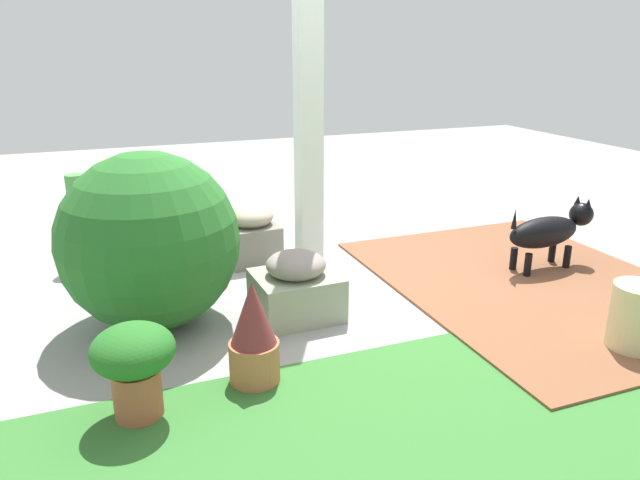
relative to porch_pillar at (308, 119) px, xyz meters
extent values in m
plane|color=#9B9997|center=(-0.27, 0.00, -1.09)|extent=(12.00, 12.00, 0.00)
cube|color=brown|center=(-1.37, 0.60, -1.08)|extent=(1.80, 2.40, 0.02)
cube|color=white|center=(0.00, 0.00, 0.00)|extent=(0.15, 0.15, 2.18)
cube|color=slate|center=(0.26, -0.53, -0.95)|extent=(0.39, 0.41, 0.28)
ellipsoid|color=gray|center=(0.26, -0.53, -0.75)|extent=(0.34, 0.34, 0.15)
cube|color=gray|center=(0.26, 0.48, -0.96)|extent=(0.49, 0.44, 0.26)
ellipsoid|color=gray|center=(0.26, 0.48, -0.76)|extent=(0.35, 0.35, 0.16)
sphere|color=#276726|center=(1.04, 0.27, -0.59)|extent=(1.00, 1.00, 1.00)
cylinder|color=#BE6750|center=(1.41, -0.92, -1.00)|extent=(0.24, 0.24, 0.18)
cylinder|color=#4C9842|center=(1.41, -0.92, -0.67)|extent=(0.13, 0.13, 0.48)
cylinder|color=#A85539|center=(1.21, 1.16, -0.98)|extent=(0.21, 0.21, 0.22)
ellipsoid|color=#246821|center=(1.21, 1.16, -0.77)|extent=(0.35, 0.35, 0.21)
cylinder|color=#B76842|center=(0.67, 1.07, -0.99)|extent=(0.24, 0.24, 0.20)
cone|color=maroon|center=(0.67, 1.07, -0.73)|extent=(0.22, 0.22, 0.31)
ellipsoid|color=black|center=(-1.59, 0.41, -0.80)|extent=(0.60, 0.24, 0.22)
sphere|color=black|center=(-1.93, 0.38, -0.72)|extent=(0.17, 0.17, 0.17)
cone|color=black|center=(-1.93, 0.34, -0.62)|extent=(0.05, 0.05, 0.07)
cone|color=black|center=(-1.93, 0.43, -0.62)|extent=(0.05, 0.05, 0.07)
cylinder|color=black|center=(-1.76, 0.32, -1.00)|extent=(0.05, 0.05, 0.18)
cylinder|color=black|center=(-1.77, 0.46, -1.00)|extent=(0.05, 0.05, 0.18)
cylinder|color=black|center=(-1.40, 0.35, -1.00)|extent=(0.05, 0.05, 0.18)
cylinder|color=black|center=(-1.41, 0.49, -1.00)|extent=(0.05, 0.05, 0.18)
cone|color=black|center=(-1.31, 0.43, -0.67)|extent=(0.04, 0.04, 0.14)
cylinder|color=beige|center=(-1.26, 1.50, -0.91)|extent=(0.27, 0.27, 0.36)
camera|label=1|loc=(1.29, 3.52, 0.46)|focal=33.47mm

